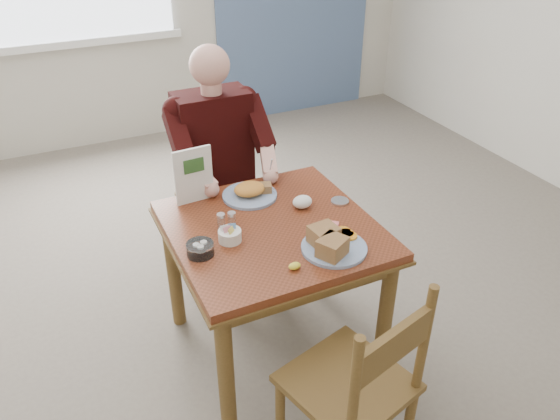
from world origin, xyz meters
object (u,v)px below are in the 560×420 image
chair_far (217,198)px  far_plate (251,192)px  table (272,246)px  diner (218,153)px  chair_near (357,388)px  near_plate (331,243)px

chair_far → far_plate: bearing=-88.3°
table → far_plate: size_ratio=2.69×
diner → chair_near: bearing=-90.1°
near_plate → far_plate: size_ratio=1.05×
chair_far → near_plate: 1.12m
chair_near → diner: 1.50m
table → chair_near: chair_near is taller
table → diner: diner is taller
near_plate → far_plate: bearing=103.3°
diner → far_plate: 0.42m
chair_near → far_plate: chair_near is taller
chair_far → table: bearing=-90.0°
chair_far → diner: diner is taller
table → chair_far: 0.81m
chair_near → chair_far: bearing=89.9°
chair_near → diner: bearing=89.9°
table → near_plate: (0.15, -0.27, 0.15)m
near_plate → chair_near: bearing=-107.3°
chair_far → near_plate: chair_far is taller
chair_far → near_plate: bearing=-82.2°
chair_far → chair_near: 1.55m
table → near_plate: bearing=-61.7°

